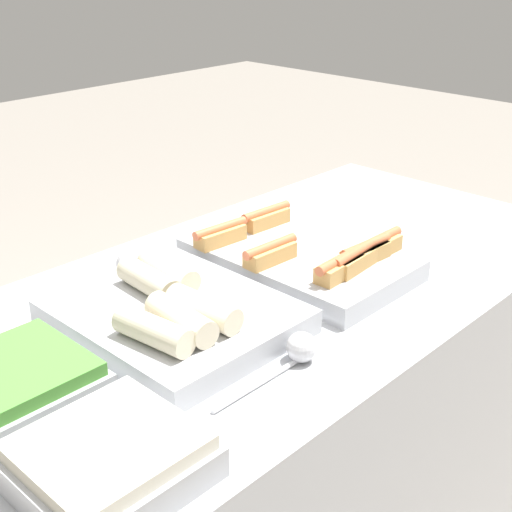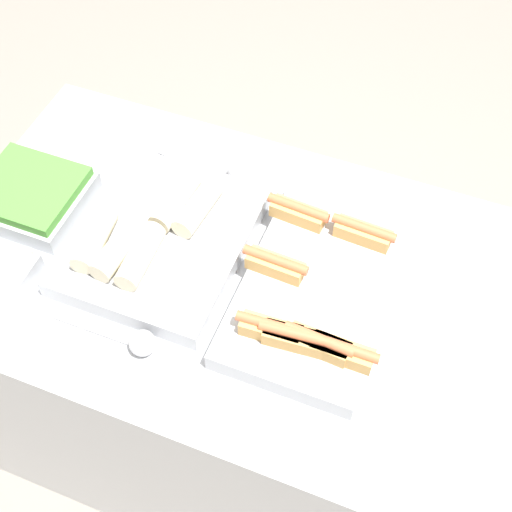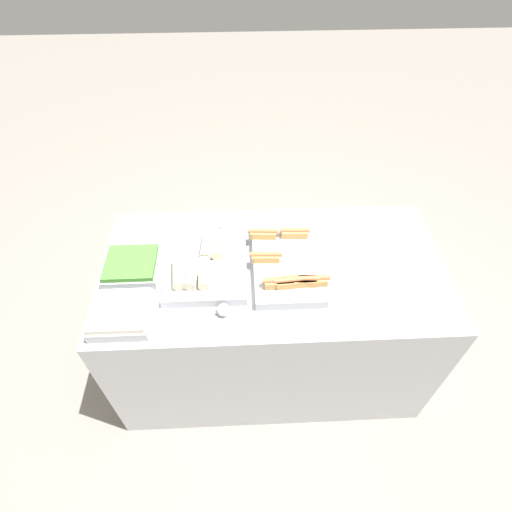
% 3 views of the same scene
% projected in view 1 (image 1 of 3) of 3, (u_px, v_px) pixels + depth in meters
% --- Properties ---
extents(counter, '(1.64, 0.83, 0.88)m').
position_uv_depth(counter, '(278.00, 432.00, 1.81)').
color(counter, '#B7BABF').
rests_on(counter, ground_plane).
extents(tray_hotdogs, '(0.35, 0.51, 0.10)m').
position_uv_depth(tray_hotdogs, '(301.00, 257.00, 1.64)').
color(tray_hotdogs, '#B7BABF').
rests_on(tray_hotdogs, counter).
extents(tray_wraps, '(0.38, 0.45, 0.10)m').
position_uv_depth(tray_wraps, '(174.00, 313.00, 1.40)').
color(tray_wraps, '#B7BABF').
rests_on(tray_wraps, counter).
extents(tray_side_front, '(0.25, 0.23, 0.07)m').
position_uv_depth(tray_side_front, '(109.00, 461.00, 1.01)').
color(tray_side_front, '#B7BABF').
rests_on(tray_side_front, counter).
extents(tray_side_back, '(0.25, 0.23, 0.07)m').
position_uv_depth(tray_side_back, '(14.00, 386.00, 1.17)').
color(tray_side_back, '#B7BABF').
rests_on(tray_side_back, counter).
extents(serving_spoon_near, '(0.25, 0.06, 0.06)m').
position_uv_depth(serving_spoon_near, '(297.00, 351.00, 1.29)').
color(serving_spoon_near, silver).
rests_on(serving_spoon_near, counter).
extents(serving_spoon_far, '(0.25, 0.06, 0.06)m').
position_uv_depth(serving_spoon_far, '(124.00, 266.00, 1.62)').
color(serving_spoon_far, silver).
rests_on(serving_spoon_far, counter).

